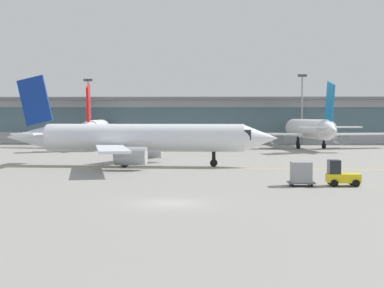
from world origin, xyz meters
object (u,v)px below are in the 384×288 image
(gate_airplane_1, at_px, (96,129))
(taxiing_regional_jet, at_px, (141,139))
(gate_airplane_2, at_px, (309,129))
(baggage_tug, at_px, (340,175))
(apron_light_mast_1, at_px, (88,108))
(cargo_dolly_lead, at_px, (301,173))
(apron_light_mast_2, at_px, (302,106))

(gate_airplane_1, distance_m, taxiing_regional_jet, 43.23)
(gate_airplane_1, distance_m, gate_airplane_2, 38.23)
(baggage_tug, distance_m, apron_light_mast_1, 81.11)
(cargo_dolly_lead, bearing_deg, apron_light_mast_1, 113.99)
(gate_airplane_2, distance_m, cargo_dolly_lead, 59.49)
(gate_airplane_1, xyz_separation_m, apron_light_mast_2, (39.15, 12.58, 4.46))
(gate_airplane_1, height_order, taxiing_regional_jet, gate_airplane_1)
(gate_airplane_1, xyz_separation_m, taxiing_regional_jet, (12.79, -41.29, -0.15))
(gate_airplane_2, xyz_separation_m, apron_light_mast_2, (0.96, 14.42, 4.37))
(taxiing_regional_jet, bearing_deg, apron_light_mast_2, 68.19)
(gate_airplane_1, bearing_deg, cargo_dolly_lead, -160.50)
(gate_airplane_1, distance_m, cargo_dolly_lead, 66.53)
(taxiing_regional_jet, relative_size, baggage_tug, 11.95)
(cargo_dolly_lead, bearing_deg, apron_light_mast_2, 81.60)
(gate_airplane_1, height_order, baggage_tug, gate_airplane_1)
(gate_airplane_1, xyz_separation_m, apron_light_mast_1, (-3.98, 12.51, 4.04))
(gate_airplane_1, height_order, gate_airplane_2, gate_airplane_2)
(gate_airplane_2, xyz_separation_m, taxiing_regional_jet, (-25.40, -39.45, -0.24))
(apron_light_mast_1, bearing_deg, baggage_tug, -64.37)
(cargo_dolly_lead, distance_m, apron_light_mast_2, 74.13)
(apron_light_mast_2, bearing_deg, gate_airplane_2, -93.80)
(gate_airplane_2, bearing_deg, taxiing_regional_jet, 142.92)
(gate_airplane_1, distance_m, apron_light_mast_2, 41.36)
(taxiing_regional_jet, distance_m, apron_light_mast_2, 60.15)
(apron_light_mast_1, bearing_deg, apron_light_mast_2, 0.09)
(cargo_dolly_lead, height_order, apron_light_mast_1, apron_light_mast_1)
(taxiing_regional_jet, xyz_separation_m, baggage_tug, (18.20, -19.11, -2.20))
(baggage_tug, bearing_deg, gate_airplane_2, 83.40)
(baggage_tug, bearing_deg, apron_light_mast_1, 116.03)
(taxiing_regional_jet, height_order, baggage_tug, taxiing_regional_jet)
(gate_airplane_2, relative_size, cargo_dolly_lead, 15.91)
(gate_airplane_2, xyz_separation_m, apron_light_mast_1, (-42.17, 14.35, 3.95))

